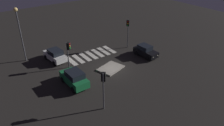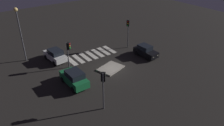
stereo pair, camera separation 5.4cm
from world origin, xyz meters
name	(u,v)px [view 1 (the left image)]	position (x,y,z in m)	size (l,w,h in m)	color
ground_plane	(112,69)	(0.00, 0.00, 0.00)	(80.00, 80.00, 0.00)	black
traffic_island	(111,68)	(0.06, -0.23, 0.09)	(3.92, 3.35, 0.18)	gray
car_white	(55,55)	(5.25, -7.06, 0.89)	(2.29, 4.31, 1.82)	silver
car_green	(74,78)	(5.89, 0.29, 0.95)	(2.18, 4.48, 1.93)	#196B38
car_black	(145,51)	(-6.59, -0.32, 0.85)	(2.00, 4.04, 1.73)	black
traffic_light_east	(68,49)	(4.47, -3.84, 2.88)	(0.53, 0.54, 3.80)	#47474C
traffic_light_north	(103,82)	(5.42, 6.01, 3.29)	(0.54, 0.53, 4.34)	#47474C
traffic_light_south	(128,27)	(-6.28, -4.31, 3.60)	(0.53, 0.54, 4.76)	#47474C
street_lamp	(19,26)	(8.80, -9.66, 5.37)	(0.56, 0.56, 7.91)	#47474C
crosswalk_near	(91,55)	(0.00, -5.50, 0.01)	(7.60, 3.20, 0.02)	silver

